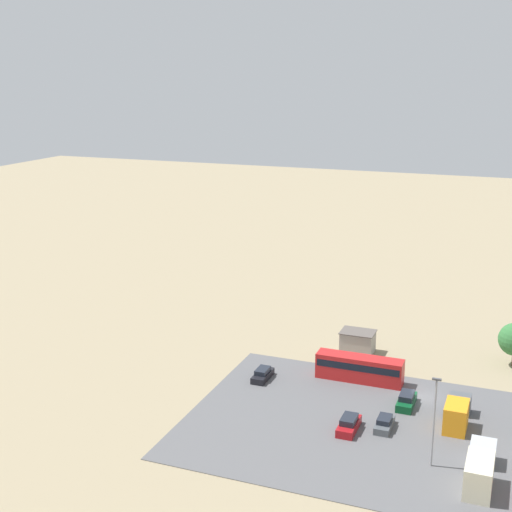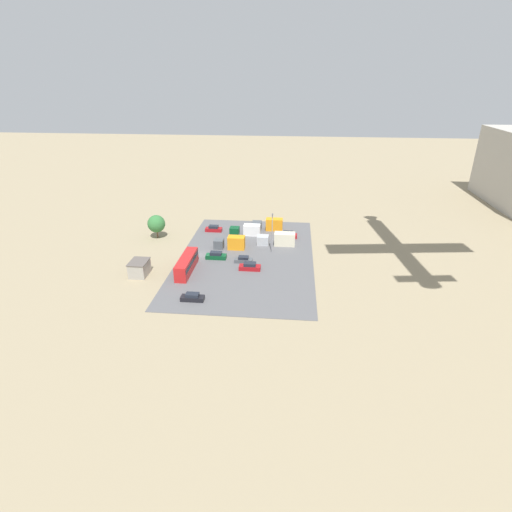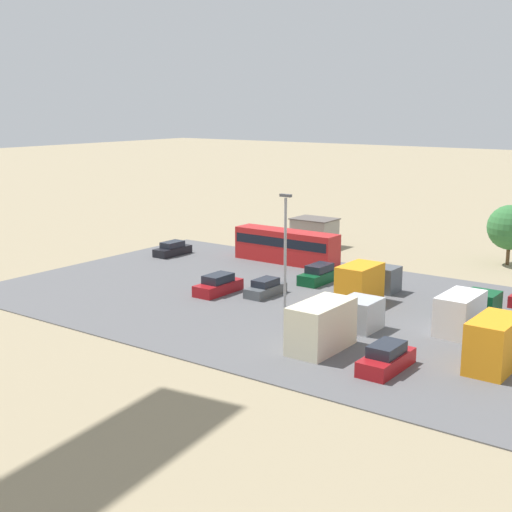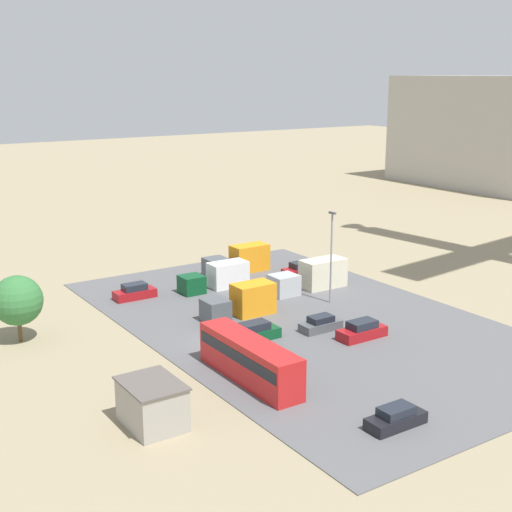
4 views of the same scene
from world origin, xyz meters
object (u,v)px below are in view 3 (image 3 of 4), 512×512
(parked_truck_3, at_px, (501,340))
(bus, at_px, (286,245))
(parked_truck_0, at_px, (466,311))
(parked_car_2, at_px, (319,275))
(parked_truck_1, at_px, (367,282))
(parked_car_5, at_px, (265,288))
(parked_car_4, at_px, (173,249))
(parked_car_0, at_px, (218,285))
(shed_building, at_px, (314,232))
(parked_car_1, at_px, (386,359))
(parked_truck_2, at_px, (333,322))

(parked_truck_3, bearing_deg, bus, 149.04)
(parked_truck_0, bearing_deg, parked_car_2, 160.90)
(parked_truck_1, bearing_deg, parked_car_5, -152.67)
(parked_car_2, xyz_separation_m, parked_car_4, (18.80, -0.95, -0.08))
(parked_car_2, distance_m, parked_truck_1, 6.70)
(parked_car_4, height_order, parked_truck_3, parked_truck_3)
(parked_car_0, bearing_deg, parked_car_4, 146.09)
(parked_car_4, relative_size, parked_truck_0, 0.55)
(shed_building, relative_size, parked_car_5, 1.19)
(bus, distance_m, parked_car_2, 8.66)
(shed_building, bearing_deg, bus, 104.77)
(parked_car_1, bearing_deg, parked_car_4, 152.75)
(parked_truck_0, bearing_deg, parked_car_5, -176.15)
(shed_building, xyz_separation_m, parked_car_5, (-8.11, 21.03, -0.92))
(parked_car_1, height_order, parked_car_2, parked_car_1)
(parked_car_0, distance_m, parked_car_2, 9.71)
(shed_building, height_order, parked_car_1, shed_building)
(parked_car_5, bearing_deg, parked_car_0, 27.03)
(parked_car_4, height_order, parked_truck_0, parked_truck_0)
(shed_building, height_order, parked_truck_3, parked_truck_3)
(parked_car_0, bearing_deg, parked_car_5, 27.03)
(parked_car_4, xyz_separation_m, parked_truck_3, (-38.53, 11.92, 0.86))
(bus, bearing_deg, parked_car_4, -70.98)
(shed_building, height_order, parked_truck_1, parked_truck_1)
(parked_car_4, bearing_deg, parked_car_1, -27.25)
(parked_car_1, xyz_separation_m, parked_car_2, (14.53, -16.21, -0.00))
(parked_truck_2, bearing_deg, parked_truck_0, 54.68)
(parked_truck_2, relative_size, parked_truck_3, 1.13)
(parked_car_2, xyz_separation_m, parked_truck_3, (-19.72, 10.97, 0.78))
(parked_truck_1, bearing_deg, parked_truck_0, -16.16)
(parked_car_4, relative_size, parked_truck_1, 0.59)
(parked_truck_1, bearing_deg, shed_building, 132.18)
(parked_car_1, height_order, parked_truck_3, parked_truck_3)
(parked_car_2, bearing_deg, parked_truck_2, 124.22)
(bus, relative_size, parked_car_4, 2.55)
(shed_building, bearing_deg, parked_truck_3, 138.85)
(shed_building, xyz_separation_m, parked_truck_1, (-15.57, 17.18, -0.08))
(parked_car_5, xyz_separation_m, parked_truck_2, (-10.80, 7.40, 0.87))
(parked_car_0, bearing_deg, parked_truck_2, -21.05)
(shed_building, distance_m, parked_truck_2, 34.14)
(parked_truck_0, relative_size, parked_truck_2, 0.86)
(shed_building, distance_m, parked_car_5, 22.56)
(parked_car_5, height_order, parked_truck_0, parked_truck_0)
(parked_car_1, height_order, parked_truck_0, parked_truck_0)
(parked_car_0, height_order, parked_truck_3, parked_truck_3)
(shed_building, relative_size, parked_car_1, 1.05)
(bus, relative_size, parked_car_5, 2.77)
(bus, bearing_deg, parked_car_1, 45.31)
(parked_truck_1, xyz_separation_m, parked_truck_3, (-13.62, 8.32, 0.03))
(shed_building, distance_m, parked_car_0, 23.33)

